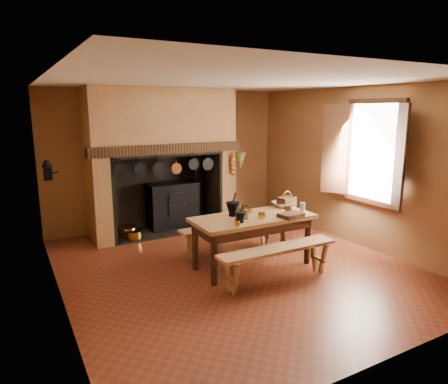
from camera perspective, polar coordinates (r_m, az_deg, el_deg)
name	(u,v)px	position (r m, az deg, el deg)	size (l,w,h in m)	color
floor	(235,267)	(6.33, 1.53, -10.62)	(5.50, 5.50, 0.00)	#602B17
ceiling	(236,81)	(5.86, 1.68, 15.58)	(5.50, 5.50, 0.00)	silver
back_wall	(168,158)	(8.40, -7.99, 4.77)	(5.00, 0.02, 2.80)	olive
wall_left	(54,196)	(5.16, -23.07, -0.49)	(0.02, 5.50, 2.80)	olive
wall_right	(356,167)	(7.51, 18.31, 3.45)	(0.02, 5.50, 2.80)	olive
wall_front	(391,224)	(3.89, 22.69, -4.28)	(5.00, 0.02, 2.80)	olive
chimney_breast	(161,141)	(7.84, -8.97, 7.27)	(2.95, 0.96, 2.80)	olive
iron_range	(173,204)	(8.27, -7.33, -1.78)	(1.12, 0.55, 1.60)	black
hearth_pans	(128,233)	(7.86, -13.50, -5.69)	(0.51, 0.62, 0.20)	#AF8028
hanging_pans	(169,167)	(7.41, -7.82, 3.53)	(1.92, 0.29, 0.27)	black
onion_string	(233,164)	(7.97, 1.27, 4.00)	(0.12, 0.10, 0.46)	#B76E21
herb_bunch	(241,161)	(8.06, 2.38, 4.43)	(0.20, 0.20, 0.35)	brown
window	(369,152)	(7.10, 19.99, 5.33)	(0.39, 1.75, 1.76)	white
wall_coffee_mill	(47,169)	(6.67, -23.91, 3.06)	(0.23, 0.16, 0.31)	black
work_table	(253,224)	(6.14, 4.13, -4.62)	(1.87, 0.83, 0.81)	#A8764D
bench_front	(278,256)	(5.72, 7.73, -9.05)	(1.85, 0.32, 0.52)	#A8764D
bench_back	(230,231)	(6.80, 0.88, -5.66)	(1.78, 0.31, 0.50)	#A8764D
mortar_large	(233,208)	(6.07, 1.26, -2.35)	(0.21, 0.21, 0.36)	black
mortar_small	(241,217)	(5.73, 2.40, -3.53)	(0.16, 0.16, 0.27)	black
coffee_grinder	(242,214)	(5.91, 2.54, -3.18)	(0.19, 0.16, 0.20)	#351B11
brass_mug_a	(237,223)	(5.57, 1.90, -4.47)	(0.08, 0.08, 0.09)	#AF8028
brass_mug_b	(250,210)	(6.27, 3.70, -2.65)	(0.08, 0.08, 0.09)	#AF8028
mixing_bowl	(282,204)	(6.72, 8.33, -1.76)	(0.34, 0.34, 0.08)	beige
stoneware_crock	(288,209)	(6.30, 9.20, -2.46)	(0.11, 0.11, 0.14)	#53331F
glass_jar	(302,207)	(6.45, 11.15, -2.14)	(0.09, 0.09, 0.15)	beige
wicker_basket	(287,201)	(6.75, 8.93, -1.32)	(0.31, 0.24, 0.27)	#4C2F16
wooden_tray	(291,215)	(6.11, 9.54, -3.28)	(0.36, 0.26, 0.06)	#351B11
brass_cup	(262,216)	(5.97, 5.45, -3.39)	(0.12, 0.12, 0.09)	#AF8028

